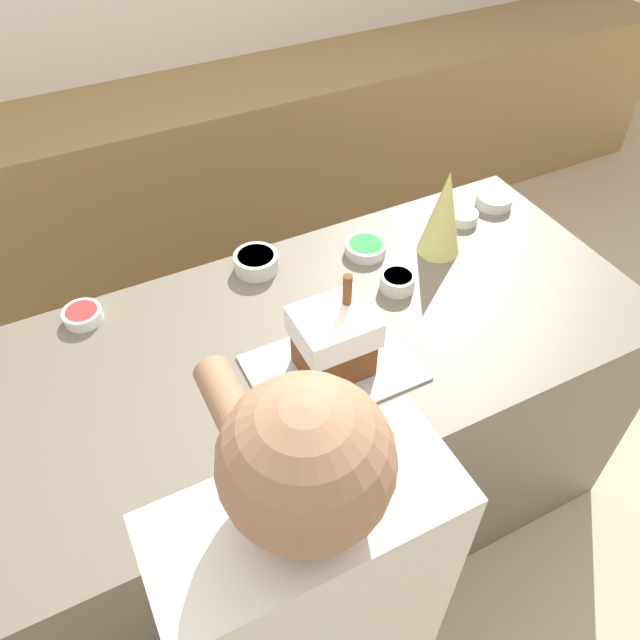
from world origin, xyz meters
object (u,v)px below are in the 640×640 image
at_px(candy_bowl_center_rear, 463,216).
at_px(candy_bowl_near_tray_left, 83,315).
at_px(gingerbread_house, 334,340).
at_px(candy_bowl_beside_tree, 366,247).
at_px(baking_tray, 333,368).
at_px(candy_bowl_front_corner, 397,281).
at_px(decorative_tree, 444,213).
at_px(candy_bowl_behind_tray, 256,261).
at_px(candy_bowl_far_left, 494,200).

distance_m(candy_bowl_center_rear, candy_bowl_near_tray_left, 1.27).
bearing_deg(gingerbread_house, candy_bowl_center_rear, 29.02).
bearing_deg(candy_bowl_beside_tree, baking_tray, -129.49).
relative_size(candy_bowl_front_corner, candy_bowl_beside_tree, 0.79).
relative_size(decorative_tree, candy_bowl_center_rear, 2.87).
relative_size(decorative_tree, candy_bowl_front_corner, 2.76).
xyz_separation_m(baking_tray, candy_bowl_behind_tray, (-0.02, 0.48, 0.03)).
xyz_separation_m(candy_bowl_front_corner, candy_bowl_near_tray_left, (-0.88, 0.29, -0.01)).
xyz_separation_m(decorative_tree, candy_bowl_behind_tray, (-0.56, 0.18, -0.12)).
relative_size(candy_bowl_far_left, candy_bowl_behind_tray, 0.90).
bearing_deg(candy_bowl_behind_tray, candy_bowl_far_left, -3.62).
distance_m(gingerbread_house, candy_bowl_center_rear, 0.81).
bearing_deg(candy_bowl_center_rear, gingerbread_house, -150.98).
bearing_deg(candy_bowl_front_corner, candy_bowl_far_left, 22.28).
bearing_deg(candy_bowl_near_tray_left, candy_bowl_center_rear, -4.38).
xyz_separation_m(candy_bowl_near_tray_left, candy_bowl_behind_tray, (0.53, -0.01, 0.01)).
bearing_deg(gingerbread_house, candy_bowl_far_left, 25.99).
bearing_deg(candy_bowl_front_corner, gingerbread_house, -148.34).
bearing_deg(candy_bowl_center_rear, candy_bowl_beside_tree, -179.96).
bearing_deg(candy_bowl_near_tray_left, baking_tray, -41.29).
height_order(gingerbread_house, candy_bowl_near_tray_left, gingerbread_house).
xyz_separation_m(candy_bowl_front_corner, candy_bowl_center_rear, (0.38, 0.19, -0.01)).
bearing_deg(decorative_tree, candy_bowl_front_corner, -155.83).
relative_size(gingerbread_house, decorative_tree, 0.96).
bearing_deg(candy_bowl_front_corner, candy_bowl_center_rear, 26.70).
height_order(gingerbread_house, candy_bowl_beside_tree, gingerbread_house).
bearing_deg(candy_bowl_beside_tree, gingerbread_house, -129.47).
bearing_deg(candy_bowl_front_corner, candy_bowl_behind_tray, 141.47).
distance_m(candy_bowl_beside_tree, candy_bowl_behind_tray, 0.36).
distance_m(candy_bowl_center_rear, candy_bowl_behind_tray, 0.74).
xyz_separation_m(gingerbread_house, candy_bowl_far_left, (0.86, 0.42, -0.09)).
distance_m(candy_bowl_front_corner, candy_bowl_near_tray_left, 0.93).
xyz_separation_m(baking_tray, gingerbread_house, (0.00, 0.00, 0.11)).
height_order(decorative_tree, candy_bowl_beside_tree, decorative_tree).
bearing_deg(candy_bowl_near_tray_left, candy_bowl_front_corner, -18.23).
relative_size(gingerbread_house, candy_bowl_front_corner, 2.65).
distance_m(baking_tray, gingerbread_house, 0.11).
height_order(decorative_tree, candy_bowl_behind_tray, decorative_tree).
relative_size(baking_tray, candy_bowl_beside_tree, 3.30).
bearing_deg(candy_bowl_front_corner, candy_bowl_beside_tree, 90.03).
bearing_deg(candy_bowl_behind_tray, candy_bowl_center_rear, -6.47).
height_order(gingerbread_house, candy_bowl_far_left, gingerbread_house).
bearing_deg(candy_bowl_center_rear, decorative_tree, -150.19).
height_order(candy_bowl_front_corner, candy_bowl_center_rear, candy_bowl_front_corner).
relative_size(gingerbread_house, candy_bowl_behind_tray, 2.01).
relative_size(candy_bowl_far_left, candy_bowl_front_corner, 1.19).
bearing_deg(candy_bowl_beside_tree, candy_bowl_near_tray_left, 173.70).
relative_size(gingerbread_house, candy_bowl_far_left, 2.23).
bearing_deg(candy_bowl_beside_tree, candy_bowl_far_left, 2.90).
relative_size(candy_bowl_front_corner, candy_bowl_near_tray_left, 0.95).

